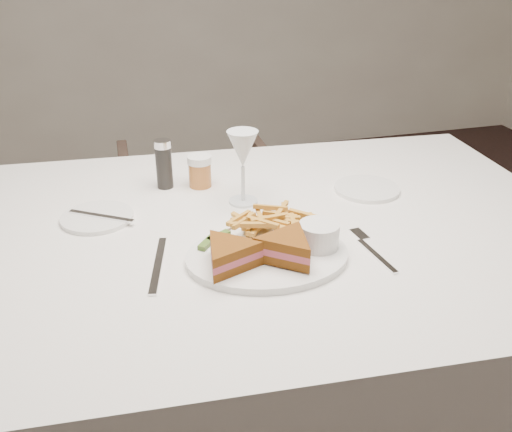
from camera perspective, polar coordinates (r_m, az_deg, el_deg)
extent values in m
cube|color=silver|center=(1.45, -0.55, -14.27)|extent=(1.55, 1.09, 0.75)
imported|color=#47352C|center=(2.32, -5.61, 0.43)|extent=(0.61, 0.58, 0.61)
ellipsoid|color=white|center=(1.12, 1.14, -4.04)|extent=(0.34, 0.27, 0.01)
cube|color=silver|center=(1.11, -9.77, -4.81)|extent=(0.06, 0.20, 0.00)
cylinder|color=white|center=(1.32, -15.60, -0.13)|extent=(0.16, 0.16, 0.01)
cylinder|color=white|center=(1.44, 11.03, 2.68)|extent=(0.16, 0.16, 0.01)
cylinder|color=black|center=(1.43, -9.20, 5.14)|extent=(0.04, 0.04, 0.12)
cylinder|color=#AD6429|center=(1.43, -5.64, 4.48)|extent=(0.06, 0.06, 0.08)
cube|color=#416222|center=(1.16, -3.77, -2.08)|extent=(0.06, 0.04, 0.01)
cube|color=#416222|center=(1.14, -4.87, -2.67)|extent=(0.05, 0.05, 0.01)
cylinder|color=white|center=(1.13, 6.31, -1.93)|extent=(0.08, 0.08, 0.05)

